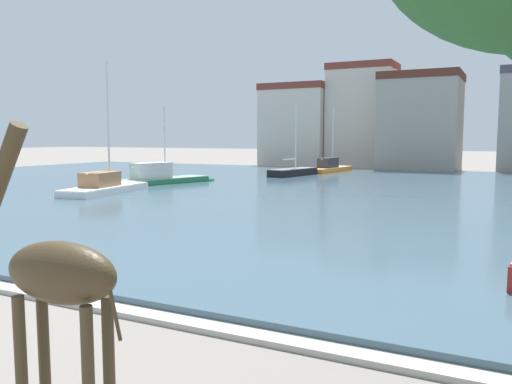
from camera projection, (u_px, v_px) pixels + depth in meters
name	position (u px, v px, depth m)	size (l,w,h in m)	color
harbor_water	(374.00, 194.00, 32.70)	(87.89, 47.95, 0.26)	#3D5666
quay_edge_coping	(96.00, 306.00, 11.17)	(87.89, 0.50, 0.12)	#ADA89E
giraffe_statue	(53.00, 278.00, 5.87)	(2.33, 0.68, 4.06)	#42331E
sailboat_green	(164.00, 179.00, 38.46)	(4.53, 9.46, 5.93)	#236B42
sailboat_white	(109.00, 188.00, 32.24)	(3.13, 7.92, 8.25)	white
sailboat_orange	(332.00, 169.00, 52.00)	(2.40, 8.79, 6.60)	orange
sailboat_black	(297.00, 173.00, 46.73)	(2.73, 6.74, 6.48)	black
townhouse_end_terrace	(297.00, 126.00, 64.86)	(8.31, 6.32, 10.21)	beige
townhouse_tall_gabled	(362.00, 116.00, 61.76)	(7.77, 5.29, 12.30)	beige
townhouse_corner_house	(421.00, 123.00, 55.93)	(8.16, 7.65, 10.46)	gray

